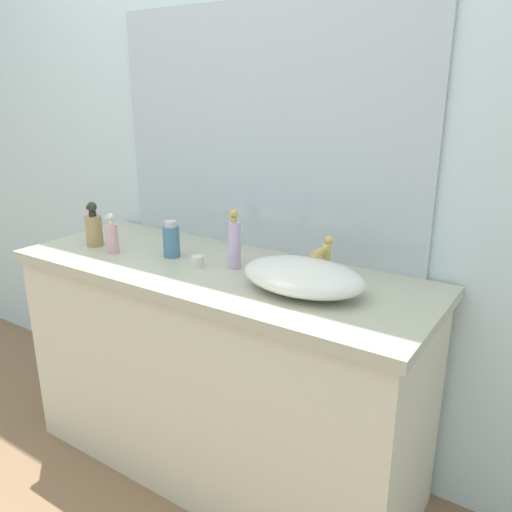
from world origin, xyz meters
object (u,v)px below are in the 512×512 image
object	(u,v)px
perfume_bottle	(234,243)
candle_jar	(197,261)
lotion_bottle	(112,236)
spray_can	(171,240)
sink_basin	(303,277)
soap_dispenser	(94,228)

from	to	relation	value
perfume_bottle	candle_jar	xyz separation A→B (m)	(-0.12, -0.07, -0.07)
lotion_bottle	spray_can	bearing A→B (deg)	21.82
perfume_bottle	spray_can	xyz separation A→B (m)	(-0.27, -0.03, -0.03)
sink_basin	candle_jar	size ratio (longest dim) A/B	9.04
spray_can	candle_jar	size ratio (longest dim) A/B	3.09
candle_jar	perfume_bottle	bearing A→B (deg)	29.83
spray_can	lotion_bottle	bearing A→B (deg)	-158.18
perfume_bottle	soap_dispenser	bearing A→B (deg)	-172.08
sink_basin	perfume_bottle	distance (m)	0.32
spray_can	sink_basin	bearing A→B (deg)	-3.97
lotion_bottle	spray_can	world-z (taller)	lotion_bottle
soap_dispenser	perfume_bottle	distance (m)	0.64
sink_basin	candle_jar	world-z (taller)	sink_basin
soap_dispenser	spray_can	xyz separation A→B (m)	(0.36, 0.06, -0.01)
spray_can	perfume_bottle	bearing A→B (deg)	5.23
perfume_bottle	sink_basin	bearing A→B (deg)	-11.97
sink_basin	spray_can	xyz separation A→B (m)	(-0.59, 0.04, 0.02)
perfume_bottle	candle_jar	distance (m)	0.15
perfume_bottle	spray_can	world-z (taller)	perfume_bottle
soap_dispenser	lotion_bottle	world-z (taller)	soap_dispenser
soap_dispenser	candle_jar	distance (m)	0.52
candle_jar	soap_dispenser	bearing A→B (deg)	-177.57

